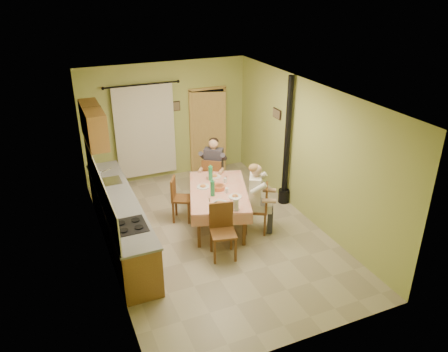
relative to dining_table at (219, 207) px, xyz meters
name	(u,v)px	position (x,y,z in m)	size (l,w,h in m)	color
floor	(214,234)	(-0.22, -0.30, -0.38)	(4.00, 6.00, 0.01)	tan
room_shell	(213,146)	(-0.22, -0.30, 1.44)	(4.04, 6.04, 2.82)	#AFB85E
kitchen_run	(120,220)	(-1.93, 0.10, 0.10)	(0.64, 3.64, 1.56)	brown
upper_cabinets	(93,124)	(-2.04, 1.40, 1.57)	(0.35, 1.40, 0.70)	brown
curtain	(145,131)	(-0.77, 2.60, 0.88)	(1.70, 0.07, 2.22)	black
doorway	(208,130)	(0.82, 2.61, 0.67)	(0.96, 0.31, 2.15)	black
dining_table	(219,207)	(0.00, 0.00, 0.00)	(1.63, 2.09, 0.76)	tan
tableware	(219,190)	(-0.03, -0.10, 0.45)	(0.66, 1.62, 0.33)	white
chair_far	(213,187)	(0.32, 1.06, -0.09)	(0.59, 0.59, 0.99)	brown
chair_near	(223,242)	(-0.35, -1.04, -0.09)	(0.51, 0.51, 0.99)	brown
chair_right	(257,217)	(0.59, -0.51, -0.09)	(0.57, 0.57, 0.98)	brown
chair_left	(182,207)	(-0.62, 0.47, -0.09)	(0.50, 0.50, 0.93)	brown
man_far	(213,162)	(0.33, 1.08, 0.50)	(0.65, 0.64, 1.39)	#38333D
man_right	(257,190)	(0.57, -0.51, 0.50)	(0.62, 0.65, 1.39)	silver
stove_flue	(286,159)	(1.68, 0.30, 0.65)	(0.24, 0.24, 2.80)	black
picture_back	(176,106)	(0.03, 2.67, 1.37)	(0.19, 0.03, 0.23)	black
picture_right	(277,114)	(1.75, 0.90, 1.47)	(0.03, 0.31, 0.21)	brown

